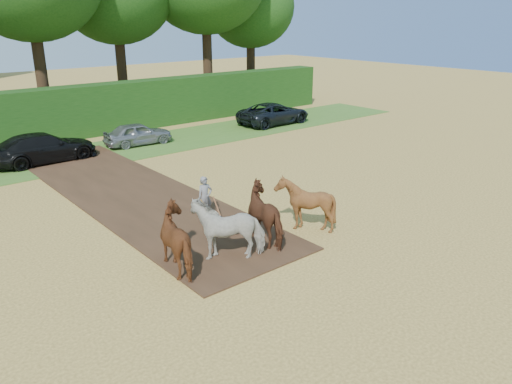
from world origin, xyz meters
TOP-DOWN VIEW (x-y plane):
  - ground at (0.00, 0.00)m, footprint 120.00×120.00m
  - earth_strip at (1.50, 7.00)m, footprint 4.50×17.00m
  - grass_verge at (0.00, 14.00)m, footprint 50.00×5.00m
  - hedgerow at (0.00, 18.50)m, footprint 46.00×1.60m
  - plough_team at (2.09, 0.20)m, footprint 6.17×4.30m
  - parked_cars at (0.23, 13.99)m, footprint 35.16×2.75m

SIDE VIEW (x-z plane):
  - ground at x=0.00m, z-range 0.00..0.00m
  - grass_verge at x=0.00m, z-range 0.00..0.03m
  - earth_strip at x=1.50m, z-range 0.00..0.05m
  - parked_cars at x=0.23m, z-range -0.04..1.43m
  - plough_team at x=2.09m, z-range -0.01..1.82m
  - hedgerow at x=0.00m, z-range 0.00..3.00m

